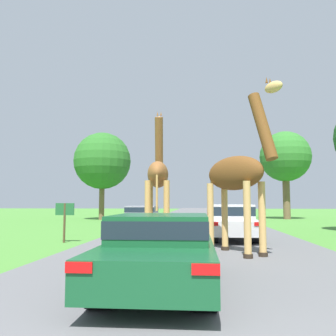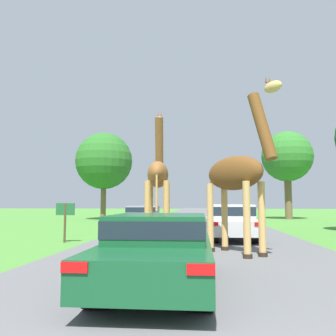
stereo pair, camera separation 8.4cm
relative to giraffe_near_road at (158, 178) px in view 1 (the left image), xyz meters
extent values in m
cube|color=#5B5B5E|center=(1.35, 20.06, -2.30)|extent=(8.17, 120.00, 0.00)
cylinder|color=tan|center=(-0.34, 0.60, -1.23)|extent=(0.19, 0.19, 2.15)
cylinder|color=#2D2319|center=(-0.34, 0.60, -2.24)|extent=(0.24, 0.24, 0.11)
cylinder|color=tan|center=(0.24, 0.64, -1.23)|extent=(0.19, 0.19, 2.15)
cylinder|color=#2D2319|center=(0.24, 0.64, -2.24)|extent=(0.24, 0.24, 0.11)
cylinder|color=tan|center=(-0.22, -0.92, -1.23)|extent=(0.19, 0.19, 2.15)
cylinder|color=#2D2319|center=(-0.22, -0.92, -2.24)|extent=(0.24, 0.24, 0.11)
cylinder|color=tan|center=(0.37, -0.87, -1.23)|extent=(0.19, 0.19, 2.15)
cylinder|color=#2D2319|center=(0.37, -0.87, -2.24)|extent=(0.24, 0.24, 0.11)
ellipsoid|color=brown|center=(0.01, -0.14, 0.09)|extent=(0.86, 2.22, 0.88)
cylinder|color=brown|center=(-0.08, 0.98, 1.29)|extent=(0.37, 0.93, 2.01)
ellipsoid|color=tan|center=(-0.11, 1.41, 2.30)|extent=(0.28, 0.58, 0.30)
cylinder|color=tan|center=(0.09, -1.16, -0.50)|extent=(0.07, 0.07, 1.18)
cone|color=brown|center=(-0.17, 1.23, 2.53)|extent=(0.07, 0.07, 0.16)
cone|color=brown|center=(-0.03, 1.24, 2.53)|extent=(0.07, 0.07, 0.16)
cylinder|color=tan|center=(3.09, -1.91, -1.28)|extent=(0.19, 0.19, 2.04)
cylinder|color=#2D2319|center=(3.09, -1.91, -2.24)|extent=(0.25, 0.25, 0.12)
cylinder|color=tan|center=(2.64, -2.25, -1.28)|extent=(0.19, 0.19, 2.04)
cylinder|color=#2D2319|center=(2.64, -2.25, -2.24)|extent=(0.25, 0.25, 0.12)
cylinder|color=tan|center=(2.16, -0.69, -1.28)|extent=(0.19, 0.19, 2.04)
cylinder|color=#2D2319|center=(2.16, -0.69, -2.24)|extent=(0.25, 0.25, 0.12)
cylinder|color=tan|center=(1.71, -1.03, -1.28)|extent=(0.19, 0.19, 2.04)
cylinder|color=#2D2319|center=(1.71, -1.03, -2.24)|extent=(0.25, 0.25, 0.12)
ellipsoid|color=brown|center=(2.40, -1.47, 0.01)|extent=(1.86, 2.14, 0.99)
cylinder|color=brown|center=(3.08, -2.36, 1.20)|extent=(0.80, 0.91, 1.93)
ellipsoid|color=tan|center=(3.33, -2.68, 2.17)|extent=(0.53, 0.59, 0.30)
cylinder|color=tan|center=(1.77, -0.65, -0.55)|extent=(0.07, 0.07, 1.12)
cone|color=brown|center=(3.28, -2.51, 2.40)|extent=(0.07, 0.07, 0.16)
cone|color=brown|center=(3.18, -2.59, 2.40)|extent=(0.07, 0.07, 0.16)
cube|color=#144C28|center=(0.69, -5.60, -1.77)|extent=(1.78, 4.40, 0.53)
cube|color=#144C28|center=(0.69, -5.60, -1.28)|extent=(1.61, 1.98, 0.46)
cube|color=#19232D|center=(0.69, -5.60, -1.25)|extent=(1.62, 2.00, 0.27)
cube|color=red|center=(-0.05, -7.81, -1.58)|extent=(0.32, 0.03, 0.13)
cube|color=red|center=(1.42, -7.81, -1.58)|extent=(0.32, 0.03, 0.13)
cylinder|color=black|center=(-0.03, -4.28, -1.99)|extent=(0.36, 0.62, 0.62)
cylinder|color=black|center=(1.40, -4.28, -1.99)|extent=(0.36, 0.62, 0.62)
cylinder|color=black|center=(-0.03, -6.92, -1.99)|extent=(0.36, 0.62, 0.62)
cylinder|color=black|center=(1.40, -6.92, -1.99)|extent=(0.36, 0.62, 0.62)
cube|color=silver|center=(2.62, 2.57, -1.75)|extent=(1.88, 4.44, 0.53)
cube|color=silver|center=(2.62, 2.57, -1.20)|extent=(1.69, 2.00, 0.56)
cube|color=#19232D|center=(2.62, 2.57, -1.18)|extent=(1.71, 2.02, 0.34)
cube|color=red|center=(1.85, 0.33, -1.56)|extent=(0.34, 0.03, 0.13)
cube|color=red|center=(3.39, 0.33, -1.56)|extent=(0.34, 0.03, 0.13)
cylinder|color=black|center=(1.86, 3.90, -1.97)|extent=(0.38, 0.66, 0.66)
cylinder|color=black|center=(3.37, 3.90, -1.97)|extent=(0.38, 0.66, 0.66)
cylinder|color=black|center=(1.86, 1.23, -1.97)|extent=(0.38, 0.66, 0.66)
cylinder|color=black|center=(3.37, 1.23, -1.97)|extent=(0.38, 0.66, 0.66)
cube|color=#561914|center=(3.02, 16.57, -1.75)|extent=(1.84, 4.41, 0.52)
cube|color=#561914|center=(3.02, 16.57, -1.27)|extent=(1.65, 1.99, 0.45)
cube|color=#19232D|center=(3.02, 16.57, -1.25)|extent=(1.67, 2.01, 0.27)
cube|color=red|center=(2.27, 14.36, -1.57)|extent=(0.33, 0.03, 0.12)
cube|color=red|center=(3.78, 14.36, -1.57)|extent=(0.33, 0.03, 0.12)
cylinder|color=black|center=(2.29, 17.90, -1.96)|extent=(0.37, 0.68, 0.68)
cylinder|color=black|center=(3.76, 17.90, -1.96)|extent=(0.37, 0.68, 0.68)
cylinder|color=black|center=(2.29, 15.25, -1.96)|extent=(0.37, 0.68, 0.68)
cylinder|color=black|center=(3.76, 15.25, -1.96)|extent=(0.37, 0.68, 0.68)
cube|color=gray|center=(-1.83, 8.20, -1.75)|extent=(1.80, 4.46, 0.52)
cube|color=gray|center=(-1.83, 8.20, -1.27)|extent=(1.62, 2.01, 0.45)
cube|color=#19232D|center=(-1.83, 8.20, -1.24)|extent=(1.64, 2.03, 0.27)
cube|color=red|center=(-2.57, 5.96, -1.57)|extent=(0.32, 0.03, 0.13)
cube|color=red|center=(-1.09, 5.96, -1.57)|extent=(0.32, 0.03, 0.13)
cylinder|color=black|center=(-2.55, 9.54, -1.96)|extent=(0.36, 0.68, 0.68)
cylinder|color=black|center=(-1.11, 9.54, -1.96)|extent=(0.36, 0.68, 0.68)
cylinder|color=black|center=(-2.55, 6.86, -1.96)|extent=(0.36, 0.68, 0.68)
cylinder|color=black|center=(-1.11, 6.86, -1.96)|extent=(0.36, 0.68, 0.68)
cylinder|color=brown|center=(-6.81, 17.79, -0.16)|extent=(0.45, 0.45, 4.28)
sphere|color=#286623|center=(-6.81, 17.79, 2.71)|extent=(4.85, 4.85, 4.85)
cylinder|color=brown|center=(9.05, 19.93, 0.11)|extent=(0.61, 0.61, 4.83)
sphere|color=#2D7028|center=(9.05, 19.93, 3.19)|extent=(4.43, 4.43, 4.43)
cylinder|color=#4C3823|center=(-3.55, 0.88, -1.58)|extent=(0.08, 0.08, 1.44)
cube|color=#1E562D|center=(-3.55, 0.88, -1.09)|extent=(0.70, 0.04, 0.44)
camera|label=1|loc=(1.33, -11.91, -0.83)|focal=38.00mm
camera|label=2|loc=(1.42, -11.90, -0.83)|focal=38.00mm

